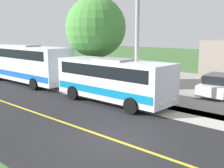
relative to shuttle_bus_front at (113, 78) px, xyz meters
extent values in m
plane|color=#3D6633|center=(4.52, 4.16, -1.51)|extent=(120.00, 120.00, 0.00)
cube|color=black|center=(4.52, 4.16, -1.50)|extent=(8.00, 100.00, 0.01)
cube|color=#B2ADA3|center=(-0.68, 4.16, -1.50)|extent=(2.40, 100.00, 0.01)
cube|color=gold|center=(4.52, 4.16, -1.50)|extent=(0.16, 100.00, 0.00)
cube|color=silver|center=(0.00, 0.00, -0.03)|extent=(2.43, 7.66, 2.25)
cube|color=#0C72A5|center=(0.00, 0.00, -0.61)|extent=(2.47, 7.50, 0.44)
cube|color=black|center=(0.00, 0.00, 0.55)|extent=(2.47, 6.89, 0.70)
cube|color=gray|center=(0.00, 0.00, 1.16)|extent=(1.46, 2.30, 0.12)
cylinder|color=black|center=(-1.22, 2.37, -1.06)|extent=(0.25, 0.90, 0.90)
cylinder|color=black|center=(1.22, 2.37, -1.06)|extent=(0.25, 0.90, 0.90)
cylinder|color=black|center=(-1.22, -2.37, -1.06)|extent=(0.25, 0.90, 0.90)
cylinder|color=black|center=(1.22, -2.37, -1.06)|extent=(0.25, 0.90, 0.90)
sphere|color=#F2EACC|center=(-0.67, 3.85, -0.81)|extent=(0.20, 0.20, 0.20)
sphere|color=#F2EACC|center=(0.67, 3.85, -0.81)|extent=(0.20, 0.20, 0.20)
cube|color=silver|center=(0.06, -10.09, 0.23)|extent=(2.32, 10.19, 2.77)
cube|color=blue|center=(0.06, -10.09, -0.61)|extent=(2.36, 9.99, 0.44)
cube|color=black|center=(0.06, -10.09, 1.07)|extent=(2.36, 9.17, 0.70)
cube|color=gray|center=(0.06, -10.09, 1.68)|extent=(1.39, 3.06, 0.12)
cylinder|color=black|center=(-1.10, -6.93, -1.06)|extent=(0.25, 0.90, 0.90)
cylinder|color=black|center=(1.22, -6.93, -1.06)|extent=(0.25, 0.90, 0.90)
cylinder|color=black|center=(-1.10, -13.24, -1.06)|extent=(0.25, 0.90, 0.90)
sphere|color=#F2EACC|center=(-0.58, -4.97, -0.81)|extent=(0.20, 0.20, 0.20)
sphere|color=#F2EACC|center=(0.69, -4.97, -0.81)|extent=(0.20, 0.20, 0.20)
cylinder|color=#9E9EA3|center=(-0.48, 1.40, 2.95)|extent=(0.24, 0.24, 8.90)
cube|color=white|center=(-6.54, 3.97, -0.98)|extent=(4.55, 2.21, 0.70)
cube|color=black|center=(-6.34, 3.99, -0.34)|extent=(2.56, 1.76, 0.57)
cylinder|color=black|center=(-7.81, 2.95, -1.19)|extent=(0.66, 0.28, 0.64)
cylinder|color=black|center=(-5.10, 3.21, -1.19)|extent=(0.66, 0.28, 0.64)
cylinder|color=#4C3826|center=(-2.88, -4.43, -0.06)|extent=(0.36, 0.36, 2.90)
sphere|color=#478C3D|center=(-2.88, -4.43, 3.14)|extent=(4.67, 4.67, 4.67)
camera|label=1|loc=(12.37, 11.20, 2.76)|focal=44.55mm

